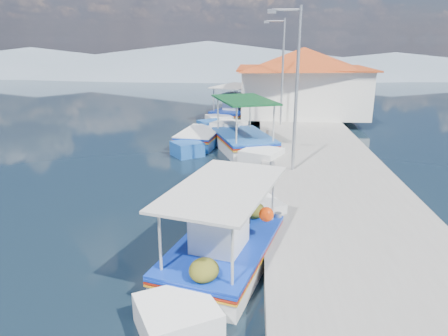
{
  "coord_description": "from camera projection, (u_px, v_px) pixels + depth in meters",
  "views": [
    {
      "loc": [
        3.13,
        -13.53,
        5.34
      ],
      "look_at": [
        2.12,
        -0.57,
        1.3
      ],
      "focal_mm": 33.13,
      "sensor_mm": 36.0,
      "label": 1
    }
  ],
  "objects": [
    {
      "name": "ground",
      "position": [
        166.0,
        197.0,
        14.7
      ],
      "size": [
        160.0,
        160.0,
        0.0
      ],
      "primitive_type": "plane",
      "color": "black",
      "rests_on": "ground"
    },
    {
      "name": "quay",
      "position": [
        313.0,
        150.0,
        19.9
      ],
      "size": [
        5.0,
        44.0,
        0.5
      ],
      "primitive_type": "cube",
      "color": "gray",
      "rests_on": "ground"
    },
    {
      "name": "bollards",
      "position": [
        270.0,
        145.0,
        19.22
      ],
      "size": [
        0.2,
        17.2,
        0.3
      ],
      "color": "#A5A8AD",
      "rests_on": "quay"
    },
    {
      "name": "main_caique",
      "position": [
        223.0,
        249.0,
        10.1
      ],
      "size": [
        3.32,
        6.84,
        2.34
      ],
      "rotation": [
        0.0,
        0.0,
        0.28
      ],
      "color": "white",
      "rests_on": "ground"
    },
    {
      "name": "caique_green_canopy",
      "position": [
        244.0,
        142.0,
        20.77
      ],
      "size": [
        3.9,
        7.3,
        2.89
      ],
      "rotation": [
        0.0,
        0.0,
        -0.33
      ],
      "color": "white",
      "rests_on": "ground"
    },
    {
      "name": "caique_blue_hull",
      "position": [
        200.0,
        139.0,
        21.98
      ],
      "size": [
        2.52,
        6.28,
        1.13
      ],
      "rotation": [
        0.0,
        0.0,
        0.16
      ],
      "color": "#1C55AB",
      "rests_on": "ground"
    },
    {
      "name": "caique_far",
      "position": [
        236.0,
        112.0,
        28.99
      ],
      "size": [
        3.93,
        6.95,
        2.61
      ],
      "rotation": [
        0.0,
        0.0,
        0.37
      ],
      "color": "white",
      "rests_on": "ground"
    },
    {
      "name": "harbor_building",
      "position": [
        303.0,
        80.0,
        27.7
      ],
      "size": [
        10.49,
        10.49,
        4.4
      ],
      "color": "silver",
      "rests_on": "quay"
    },
    {
      "name": "lamp_post_near",
      "position": [
        294.0,
        82.0,
        15.13
      ],
      "size": [
        1.21,
        0.14,
        6.0
      ],
      "color": "#A5A8AD",
      "rests_on": "quay"
    },
    {
      "name": "lamp_post_far",
      "position": [
        281.0,
        67.0,
        23.7
      ],
      "size": [
        1.21,
        0.14,
        6.0
      ],
      "color": "#A5A8AD",
      "rests_on": "quay"
    },
    {
      "name": "mountain_ridge",
      "position": [
        278.0,
        61.0,
        66.93
      ],
      "size": [
        171.4,
        96.0,
        5.5
      ],
      "color": "slate",
      "rests_on": "ground"
    }
  ]
}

